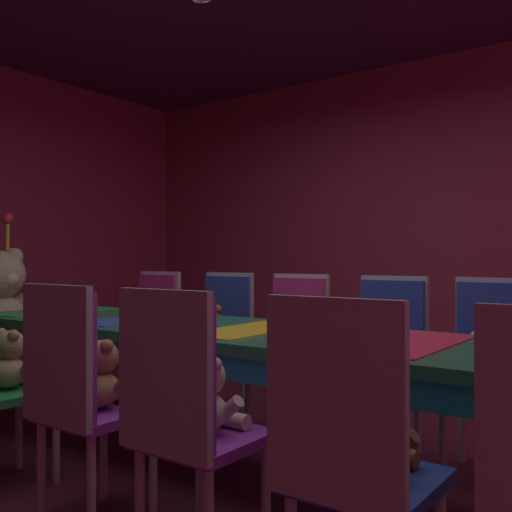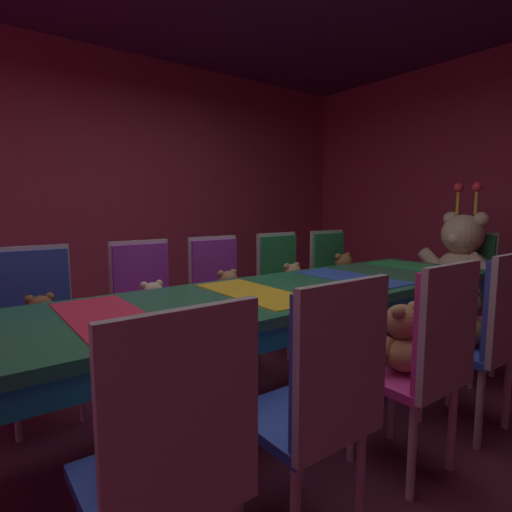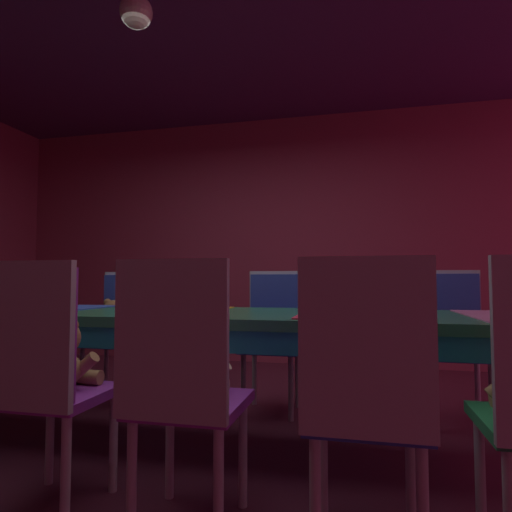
{
  "view_description": "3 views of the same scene",
  "coord_description": "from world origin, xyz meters",
  "px_view_note": "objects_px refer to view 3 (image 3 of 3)",
  "views": [
    {
      "loc": [
        -2.29,
        -1.7,
        1.09
      ],
      "look_at": [
        -0.07,
        -0.06,
        1.1
      ],
      "focal_mm": 41.07,
      "sensor_mm": 36.0,
      "label": 1
    },
    {
      "loc": [
        1.76,
        -1.3,
        1.22
      ],
      "look_at": [
        -0.04,
        0.04,
        0.94
      ],
      "focal_mm": 28.47,
      "sensor_mm": 36.0,
      "label": 2
    },
    {
      "loc": [
        -2.3,
        -0.93,
        0.91
      ],
      "look_at": [
        0.24,
        -0.33,
        1.06
      ],
      "focal_mm": 30.6,
      "sensor_mm": 36.0,
      "label": 3
    }
  ],
  "objects_px": {
    "teddy_left_1": "(365,376)",
    "chair_right_5": "(48,319)",
    "teddy_right_1": "(353,332)",
    "chair_left_3": "(38,362)",
    "teddy_left_2": "(194,366)",
    "teddy_left_3": "(63,359)",
    "chair_right_0": "(451,328)",
    "chair_left_1": "(366,379)",
    "teddy_right_3": "(185,324)",
    "banquet_table": "(188,326)",
    "pendant_light": "(136,12)",
    "teddy_right_4": "(112,323)",
    "chair_right_3": "(193,322)",
    "chair_right_2": "(275,324)",
    "chair_right_1": "(353,326)",
    "chair_left_2": "(179,369)",
    "teddy_right_0": "(456,334)",
    "chair_right_4": "(123,321)"
  },
  "relations": [
    {
      "from": "banquet_table",
      "to": "teddy_right_0",
      "type": "relative_size",
      "value": 13.74
    },
    {
      "from": "teddy_left_2",
      "to": "teddy_right_4",
      "type": "relative_size",
      "value": 0.88
    },
    {
      "from": "teddy_left_1",
      "to": "chair_right_5",
      "type": "bearing_deg",
      "value": 58.68
    },
    {
      "from": "chair_right_0",
      "to": "chair_right_3",
      "type": "height_order",
      "value": "same"
    },
    {
      "from": "chair_right_2",
      "to": "chair_right_5",
      "type": "height_order",
      "value": "same"
    },
    {
      "from": "teddy_left_3",
      "to": "chair_right_0",
      "type": "height_order",
      "value": "chair_right_0"
    },
    {
      "from": "teddy_left_2",
      "to": "teddy_right_0",
      "type": "height_order",
      "value": "teddy_left_2"
    },
    {
      "from": "teddy_left_3",
      "to": "pendant_light",
      "type": "relative_size",
      "value": 1.56
    },
    {
      "from": "chair_left_1",
      "to": "chair_left_3",
      "type": "xyz_separation_m",
      "value": [
        0.01,
        1.23,
        0.0
      ]
    },
    {
      "from": "teddy_left_2",
      "to": "teddy_right_1",
      "type": "relative_size",
      "value": 1.07
    },
    {
      "from": "chair_left_1",
      "to": "teddy_left_3",
      "type": "height_order",
      "value": "chair_left_1"
    },
    {
      "from": "teddy_left_2",
      "to": "chair_right_2",
      "type": "xyz_separation_m",
      "value": [
        1.54,
        -0.03,
        0.02
      ]
    },
    {
      "from": "teddy_left_1",
      "to": "teddy_right_0",
      "type": "height_order",
      "value": "teddy_left_1"
    },
    {
      "from": "banquet_table",
      "to": "teddy_left_1",
      "type": "xyz_separation_m",
      "value": [
        -0.71,
        -0.95,
        -0.08
      ]
    },
    {
      "from": "chair_right_1",
      "to": "teddy_right_1",
      "type": "xyz_separation_m",
      "value": [
        -0.14,
        -0.0,
        -0.03
      ]
    },
    {
      "from": "chair_right_0",
      "to": "banquet_table",
      "type": "bearing_deg",
      "value": -60.82
    },
    {
      "from": "teddy_right_1",
      "to": "teddy_left_2",
      "type": "bearing_deg",
      "value": -22.84
    },
    {
      "from": "banquet_table",
      "to": "pendant_light",
      "type": "height_order",
      "value": "pendant_light"
    },
    {
      "from": "chair_left_3",
      "to": "teddy_left_3",
      "type": "relative_size",
      "value": 3.16
    },
    {
      "from": "chair_left_1",
      "to": "teddy_left_3",
      "type": "distance_m",
      "value": 1.24
    },
    {
      "from": "chair_right_0",
      "to": "chair_right_1",
      "type": "xyz_separation_m",
      "value": [
        -0.0,
        0.64,
        0.0
      ]
    },
    {
      "from": "banquet_table",
      "to": "chair_left_3",
      "type": "bearing_deg",
      "value": 161.65
    },
    {
      "from": "teddy_left_1",
      "to": "chair_right_2",
      "type": "relative_size",
      "value": 0.29
    },
    {
      "from": "teddy_right_1",
      "to": "chair_left_3",
      "type": "bearing_deg",
      "value": -37.09
    },
    {
      "from": "banquet_table",
      "to": "chair_right_2",
      "type": "relative_size",
      "value": 3.82
    },
    {
      "from": "chair_right_0",
      "to": "teddy_right_3",
      "type": "xyz_separation_m",
      "value": [
        -0.15,
        1.84,
        -0.0
      ]
    },
    {
      "from": "banquet_table",
      "to": "chair_right_0",
      "type": "distance_m",
      "value": 1.76
    },
    {
      "from": "chair_left_2",
      "to": "chair_right_4",
      "type": "height_order",
      "value": "same"
    },
    {
      "from": "teddy_left_2",
      "to": "chair_right_1",
      "type": "distance_m",
      "value": 1.65
    },
    {
      "from": "chair_left_1",
      "to": "chair_right_2",
      "type": "height_order",
      "value": "same"
    },
    {
      "from": "teddy_left_2",
      "to": "chair_right_5",
      "type": "distance_m",
      "value": 2.4
    },
    {
      "from": "teddy_left_1",
      "to": "chair_right_2",
      "type": "bearing_deg",
      "value": 21.62
    },
    {
      "from": "banquet_table",
      "to": "chair_right_3",
      "type": "relative_size",
      "value": 3.82
    },
    {
      "from": "chair_right_4",
      "to": "teddy_right_3",
      "type": "bearing_deg",
      "value": 76.36
    },
    {
      "from": "teddy_left_2",
      "to": "teddy_right_4",
      "type": "distance_m",
      "value": 1.84
    },
    {
      "from": "teddy_right_1",
      "to": "chair_right_2",
      "type": "bearing_deg",
      "value": -103.55
    },
    {
      "from": "teddy_left_2",
      "to": "teddy_right_0",
      "type": "bearing_deg",
      "value": -41.23
    },
    {
      "from": "chair_left_3",
      "to": "chair_right_2",
      "type": "bearing_deg",
      "value": -19.91
    },
    {
      "from": "chair_left_1",
      "to": "teddy_right_3",
      "type": "relative_size",
      "value": 2.89
    },
    {
      "from": "chair_left_2",
      "to": "teddy_right_3",
      "type": "xyz_separation_m",
      "value": [
        1.54,
        0.61,
        -0.0
      ]
    },
    {
      "from": "teddy_left_1",
      "to": "chair_right_3",
      "type": "distance_m",
      "value": 2.0
    },
    {
      "from": "chair_left_1",
      "to": "chair_right_4",
      "type": "relative_size",
      "value": 1.0
    },
    {
      "from": "teddy_left_2",
      "to": "teddy_left_3",
      "type": "relative_size",
      "value": 0.94
    },
    {
      "from": "chair_left_1",
      "to": "teddy_right_3",
      "type": "xyz_separation_m",
      "value": [
        1.56,
        1.26,
        -0.0
      ]
    },
    {
      "from": "teddy_left_2",
      "to": "chair_left_1",
      "type": "bearing_deg",
      "value": -103.82
    },
    {
      "from": "chair_left_3",
      "to": "teddy_right_3",
      "type": "height_order",
      "value": "chair_left_3"
    },
    {
      "from": "chair_right_3",
      "to": "banquet_table",
      "type": "bearing_deg",
      "value": 19.81
    },
    {
      "from": "chair_left_2",
      "to": "teddy_right_4",
      "type": "relative_size",
      "value": 2.96
    },
    {
      "from": "teddy_left_1",
      "to": "chair_right_3",
      "type": "xyz_separation_m",
      "value": [
        1.56,
        1.26,
        0.02
      ]
    },
    {
      "from": "chair_left_3",
      "to": "chair_right_0",
      "type": "xyz_separation_m",
      "value": [
        1.7,
        -1.81,
        0.0
      ]
    }
  ]
}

